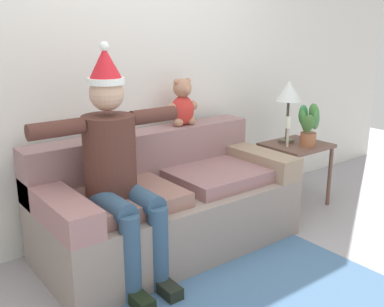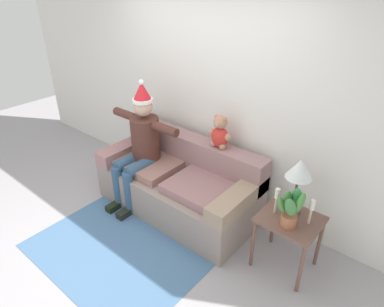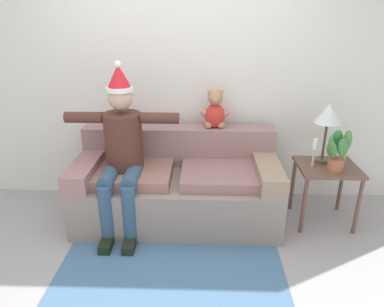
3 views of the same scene
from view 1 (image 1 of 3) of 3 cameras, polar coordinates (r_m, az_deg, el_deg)
The scene contains 9 objects.
back_wall at distance 3.60m, azimuth -8.36°, elevation 11.40°, with size 7.00×0.10×2.70m, color silver.
couch at distance 3.40m, azimuth -3.26°, elevation -6.34°, with size 1.91×0.89×0.84m.
person_seated at distance 2.88m, azimuth -9.47°, elevation -1.31°, with size 1.02×0.77×1.53m.
teddy_bear at distance 3.63m, azimuth -1.20°, elevation 6.26°, with size 0.29×0.17×0.38m.
side_table at distance 4.22m, azimuth 13.04°, elevation -0.01°, with size 0.55×0.48×0.59m.
table_lamp at distance 4.15m, azimuth 12.19°, elevation 7.39°, with size 0.24×0.24×0.57m.
potted_plant at distance 4.11m, azimuth 14.58°, elevation 3.55°, with size 0.26×0.25×0.39m.
candle_tall at distance 4.03m, azimuth 12.10°, elevation 3.23°, with size 0.04×0.04×0.27m.
candle_short at distance 4.30m, azimuth 14.15°, elevation 3.75°, with size 0.04×0.04×0.25m.
Camera 1 is at (-1.76, -1.58, 1.62)m, focal length 42.05 mm.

